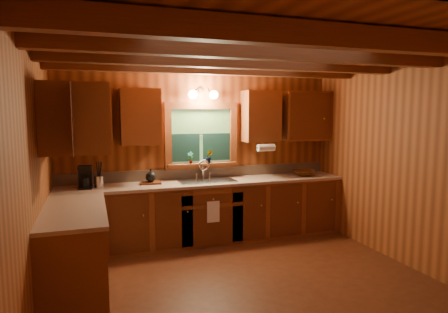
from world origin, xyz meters
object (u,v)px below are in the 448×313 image
object	(u,v)px
sink	(206,184)
cutting_board	(151,183)
coffee_maker	(85,177)
wicker_basket	(304,173)

from	to	relation	value
sink	cutting_board	size ratio (longest dim) A/B	2.82
cutting_board	coffee_maker	bearing A→B (deg)	-170.68
sink	wicker_basket	distance (m)	1.60
coffee_maker	cutting_board	world-z (taller)	coffee_maker
wicker_basket	sink	bearing A→B (deg)	178.07
sink	cutting_board	distance (m)	0.81
sink	coffee_maker	size ratio (longest dim) A/B	2.74
coffee_maker	wicker_basket	size ratio (longest dim) A/B	0.84
sink	wicker_basket	bearing A→B (deg)	-1.93
sink	wicker_basket	xyz separation A→B (m)	(1.59, -0.05, 0.09)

